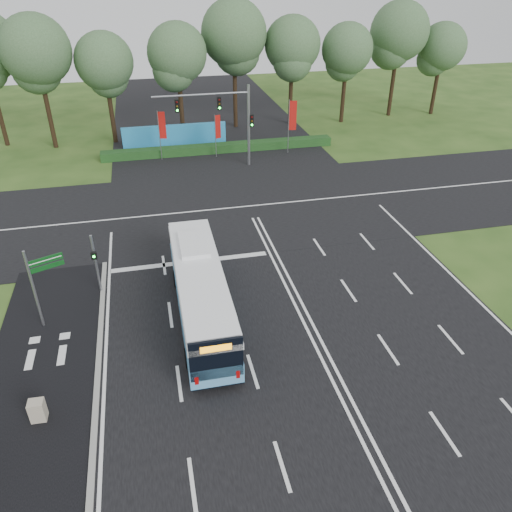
% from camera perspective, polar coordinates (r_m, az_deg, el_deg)
% --- Properties ---
extents(ground, '(120.00, 120.00, 0.00)m').
position_cam_1_polar(ground, '(27.46, 4.11, -4.90)').
color(ground, '#294918').
rests_on(ground, ground).
extents(road_main, '(20.00, 120.00, 0.04)m').
position_cam_1_polar(road_main, '(27.44, 4.11, -4.87)').
color(road_main, black).
rests_on(road_main, ground).
extents(road_cross, '(120.00, 14.00, 0.05)m').
position_cam_1_polar(road_cross, '(37.49, -1.07, 5.67)').
color(road_cross, black).
rests_on(road_cross, ground).
extents(bike_path, '(5.00, 18.00, 0.06)m').
position_cam_1_polar(bike_path, '(24.91, -23.13, -12.18)').
color(bike_path, black).
rests_on(bike_path, ground).
extents(kerb_strip, '(0.25, 18.00, 0.12)m').
position_cam_1_polar(kerb_strip, '(24.45, -17.56, -11.69)').
color(kerb_strip, gray).
rests_on(kerb_strip, ground).
extents(city_bus, '(2.45, 11.06, 3.17)m').
position_cam_1_polar(city_bus, '(25.32, -6.35, -4.07)').
color(city_bus, '#589ACB').
rests_on(city_bus, ground).
extents(pedestrian_signal, '(0.29, 0.42, 3.57)m').
position_cam_1_polar(pedestrian_signal, '(28.19, -17.86, -0.69)').
color(pedestrian_signal, gray).
rests_on(pedestrian_signal, ground).
extents(street_sign, '(1.60, 0.73, 4.40)m').
position_cam_1_polar(street_sign, '(26.25, -23.54, -2.39)').
color(street_sign, gray).
rests_on(street_sign, ground).
extents(utility_cabinet, '(0.62, 0.53, 1.01)m').
position_cam_1_polar(utility_cabinet, '(22.60, -23.68, -15.91)').
color(utility_cabinet, '#AA9D88').
rests_on(utility_cabinet, ground).
extents(banner_flag_left, '(0.66, 0.16, 4.50)m').
position_cam_1_polar(banner_flag_left, '(46.70, -10.75, 14.15)').
color(banner_flag_left, gray).
rests_on(banner_flag_left, ground).
extents(banner_flag_mid, '(0.56, 0.25, 3.97)m').
position_cam_1_polar(banner_flag_mid, '(46.90, -4.44, 14.24)').
color(banner_flag_mid, gray).
rests_on(banner_flag_mid, ground).
extents(banner_flag_right, '(0.73, 0.18, 5.02)m').
position_cam_1_polar(banner_flag_right, '(47.69, 4.09, 15.35)').
color(banner_flag_right, gray).
rests_on(banner_flag_right, ground).
extents(traffic_light_gantry, '(8.41, 0.28, 7.00)m').
position_cam_1_polar(traffic_light_gantry, '(43.79, -3.24, 15.87)').
color(traffic_light_gantry, gray).
rests_on(traffic_light_gantry, ground).
extents(hedge, '(22.00, 1.20, 0.80)m').
position_cam_1_polar(hedge, '(48.78, -4.17, 12.20)').
color(hedge, '#143714').
rests_on(hedge, ground).
extents(blue_hoarding, '(10.00, 0.30, 2.20)m').
position_cam_1_polar(blue_hoarding, '(50.54, -9.27, 13.39)').
color(blue_hoarding, '#2383BE').
rests_on(blue_hoarding, ground).
extents(eucalyptus_row, '(52.86, 9.74, 12.83)m').
position_cam_1_polar(eucalyptus_row, '(53.80, -3.91, 22.98)').
color(eucalyptus_row, black).
rests_on(eucalyptus_row, ground).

